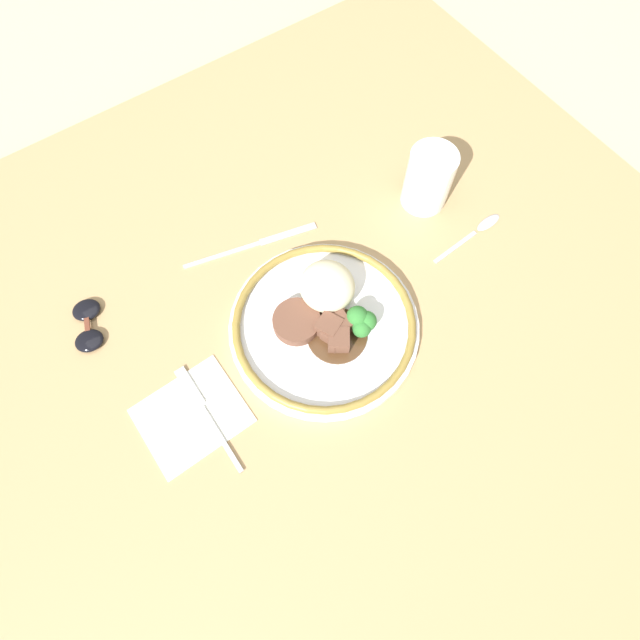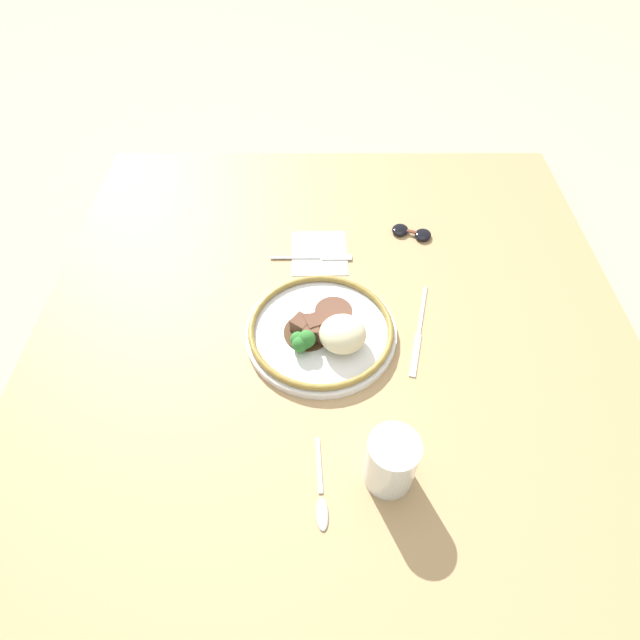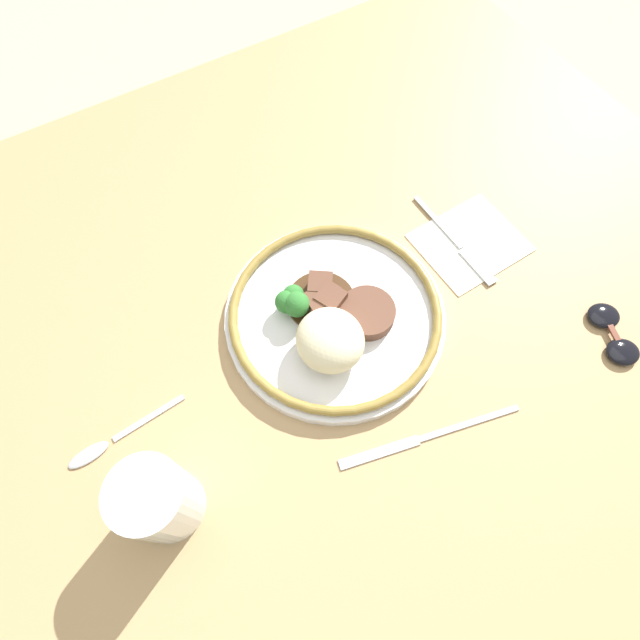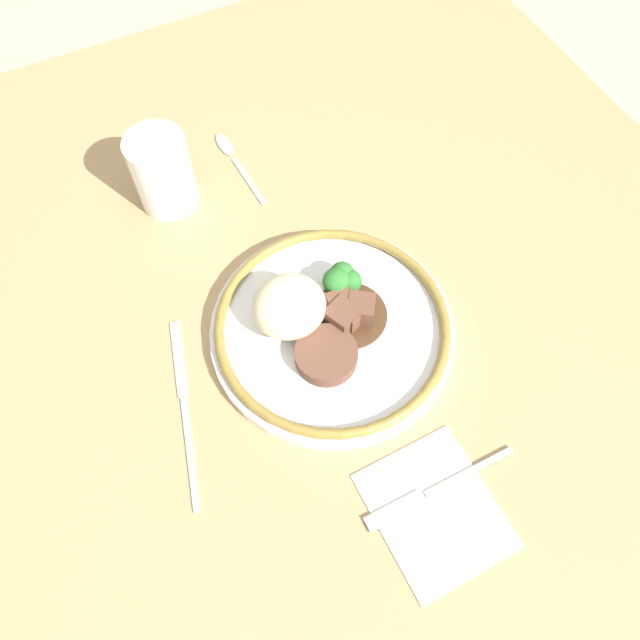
{
  "view_description": "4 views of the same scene",
  "coord_description": "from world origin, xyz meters",
  "px_view_note": "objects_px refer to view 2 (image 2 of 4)",
  "views": [
    {
      "loc": [
        -0.17,
        -0.26,
        0.74
      ],
      "look_at": [
        -0.01,
        -0.02,
        0.08
      ],
      "focal_mm": 28.0,
      "sensor_mm": 36.0,
      "label": 1
    },
    {
      "loc": [
        0.59,
        -0.03,
        0.78
      ],
      "look_at": [
        -0.01,
        -0.03,
        0.07
      ],
      "focal_mm": 28.0,
      "sensor_mm": 36.0,
      "label": 2
    },
    {
      "loc": [
        0.17,
        0.22,
        0.63
      ],
      "look_at": [
        0.02,
        -0.02,
        0.06
      ],
      "focal_mm": 28.0,
      "sensor_mm": 36.0,
      "label": 3
    },
    {
      "loc": [
        -0.3,
        0.14,
        0.69
      ],
      "look_at": [
        0.01,
        -0.01,
        0.06
      ],
      "focal_mm": 35.0,
      "sensor_mm": 36.0,
      "label": 4
    }
  ],
  "objects_px": {
    "plate": "(323,331)",
    "juice_glass": "(391,463)",
    "fork": "(319,258)",
    "sunglasses": "(411,232)",
    "knife": "(419,332)",
    "spoon": "(321,501)"
  },
  "relations": [
    {
      "from": "fork",
      "to": "sunglasses",
      "type": "bearing_deg",
      "value": 20.67
    },
    {
      "from": "plate",
      "to": "knife",
      "type": "distance_m",
      "value": 0.18
    },
    {
      "from": "plate",
      "to": "knife",
      "type": "relative_size",
      "value": 1.28
    },
    {
      "from": "plate",
      "to": "spoon",
      "type": "relative_size",
      "value": 1.93
    },
    {
      "from": "juice_glass",
      "to": "sunglasses",
      "type": "height_order",
      "value": "juice_glass"
    },
    {
      "from": "juice_glass",
      "to": "spoon",
      "type": "bearing_deg",
      "value": -68.85
    },
    {
      "from": "knife",
      "to": "fork",
      "type": "bearing_deg",
      "value": -123.45
    },
    {
      "from": "plate",
      "to": "juice_glass",
      "type": "height_order",
      "value": "juice_glass"
    },
    {
      "from": "fork",
      "to": "knife",
      "type": "height_order",
      "value": "fork"
    },
    {
      "from": "sunglasses",
      "to": "fork",
      "type": "bearing_deg",
      "value": -49.8
    },
    {
      "from": "plate",
      "to": "fork",
      "type": "bearing_deg",
      "value": -178.16
    },
    {
      "from": "sunglasses",
      "to": "plate",
      "type": "bearing_deg",
      "value": -14.92
    },
    {
      "from": "spoon",
      "to": "sunglasses",
      "type": "distance_m",
      "value": 0.64
    },
    {
      "from": "spoon",
      "to": "sunglasses",
      "type": "height_order",
      "value": "sunglasses"
    },
    {
      "from": "juice_glass",
      "to": "knife",
      "type": "bearing_deg",
      "value": 163.28
    },
    {
      "from": "fork",
      "to": "plate",
      "type": "bearing_deg",
      "value": -88.38
    },
    {
      "from": "knife",
      "to": "sunglasses",
      "type": "relative_size",
      "value": 2.26
    },
    {
      "from": "juice_glass",
      "to": "fork",
      "type": "distance_m",
      "value": 0.5
    },
    {
      "from": "fork",
      "to": "sunglasses",
      "type": "height_order",
      "value": "sunglasses"
    },
    {
      "from": "plate",
      "to": "fork",
      "type": "distance_m",
      "value": 0.22
    },
    {
      "from": "plate",
      "to": "fork",
      "type": "relative_size",
      "value": 1.61
    },
    {
      "from": "fork",
      "to": "spoon",
      "type": "xyz_separation_m",
      "value": [
        0.53,
        0.0,
        -0.0
      ]
    }
  ]
}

